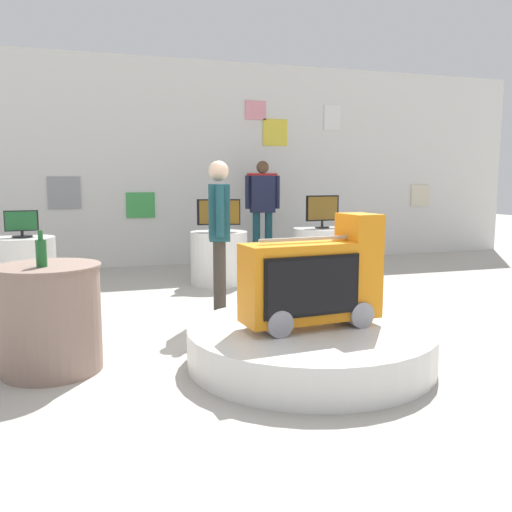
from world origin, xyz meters
name	(u,v)px	position (x,y,z in m)	size (l,w,h in m)	color
ground_plane	(278,346)	(0.00, 0.00, 0.00)	(30.00, 30.00, 0.00)	#B2ADA3
back_wall_display	(177,164)	(0.00, 4.86, 1.68)	(12.93, 0.13, 3.36)	silver
main_display_pedestal	(310,345)	(0.08, -0.49, 0.15)	(1.90, 1.90, 0.29)	silver
novelty_firetruck_tv	(314,282)	(0.11, -0.50, 0.64)	(1.10, 0.48, 0.86)	gray
display_pedestal_left_rear	(219,258)	(0.21, 2.92, 0.36)	(0.78, 0.78, 0.72)	silver
tv_on_left_rear	(219,214)	(0.21, 2.92, 0.96)	(0.58, 0.21, 0.44)	black
display_pedestal_center_rear	(322,252)	(1.78, 3.02, 0.36)	(0.84, 0.84, 0.72)	silver
tv_on_center_rear	(322,210)	(1.78, 3.02, 0.98)	(0.53, 0.21, 0.47)	black
display_pedestal_right_rear	(24,266)	(-2.26, 2.94, 0.36)	(0.76, 0.76, 0.72)	silver
tv_on_right_rear	(22,224)	(-2.26, 2.94, 0.88)	(0.39, 0.24, 0.33)	black
side_table_round	(50,317)	(-1.81, -0.06, 0.41)	(0.76, 0.76, 0.80)	gray
bottle_on_side_table	(41,252)	(-1.84, -0.14, 0.90)	(0.08, 0.08, 0.26)	#195926
shopper_browsing_near_truck	(219,228)	(-0.25, 1.05, 0.94)	(0.27, 0.55, 1.60)	#38332D
shopper_browsing_rear	(262,206)	(1.20, 4.03, 1.01)	(0.56, 0.25, 1.71)	#194751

